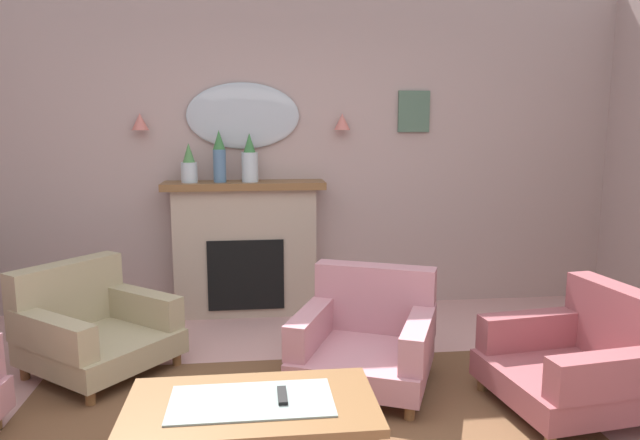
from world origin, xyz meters
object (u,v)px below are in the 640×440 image
(mantel_vase_right, at_px, (219,157))
(mantel_vase_left, at_px, (250,161))
(wall_sconce_left, at_px, (140,122))
(fireplace, at_px, (246,250))
(wall_sconce_right, at_px, (342,122))
(armchair_beside_couch, at_px, (367,336))
(tv_remote, at_px, (282,396))
(coffee_table, at_px, (252,413))
(armchair_near_fireplace, at_px, (91,326))
(armchair_by_coffee_table, at_px, (583,359))
(framed_picture, at_px, (414,112))
(wall_mirror, at_px, (243,116))
(mantel_vase_centre, at_px, (189,166))

(mantel_vase_right, distance_m, mantel_vase_left, 0.25)
(wall_sconce_left, bearing_deg, fireplace, -6.16)
(wall_sconce_right, distance_m, armchair_beside_couch, 2.06)
(fireplace, bearing_deg, tv_remote, -85.82)
(coffee_table, bearing_deg, armchair_near_fireplace, 126.00)
(tv_remote, bearing_deg, armchair_beside_couch, 60.90)
(fireplace, height_order, mantel_vase_right, mantel_vase_right)
(coffee_table, distance_m, armchair_by_coffee_table, 1.98)
(tv_remote, distance_m, armchair_beside_couch, 1.23)
(armchair_near_fireplace, bearing_deg, tv_remote, -50.46)
(mantel_vase_left, distance_m, armchair_near_fireplace, 1.81)
(framed_picture, bearing_deg, armchair_by_coffee_table, -78.30)
(coffee_table, relative_size, tv_remote, 6.88)
(tv_remote, bearing_deg, armchair_by_coffee_table, 17.57)
(mantel_vase_left, relative_size, framed_picture, 1.13)
(mantel_vase_right, bearing_deg, wall_mirror, 40.36)
(mantel_vase_left, distance_m, armchair_by_coffee_table, 2.90)
(wall_mirror, bearing_deg, wall_sconce_right, -3.37)
(mantel_vase_centre, relative_size, armchair_by_coffee_table, 0.36)
(wall_sconce_right, bearing_deg, wall_mirror, 176.63)
(coffee_table, bearing_deg, framed_picture, 61.64)
(mantel_vase_left, height_order, tv_remote, mantel_vase_left)
(wall_sconce_left, bearing_deg, mantel_vase_right, -10.46)
(wall_sconce_right, xyz_separation_m, armchair_beside_couch, (-0.07, -1.55, -1.35))
(framed_picture, bearing_deg, armchair_beside_couch, -114.14)
(wall_mirror, height_order, wall_sconce_right, wall_mirror)
(wall_sconce_left, bearing_deg, mantel_vase_centre, -16.70)
(mantel_vase_left, xyz_separation_m, armchair_by_coffee_table, (1.89, -1.94, -1.03))
(mantel_vase_right, xyz_separation_m, tv_remote, (0.38, -2.50, -0.92))
(coffee_table, bearing_deg, fireplace, 91.10)
(mantel_vase_centre, bearing_deg, framed_picture, 5.27)
(wall_mirror, bearing_deg, tv_remote, -86.04)
(wall_sconce_left, distance_m, armchair_beside_couch, 2.62)
(mantel_vase_left, distance_m, coffee_table, 2.68)
(armchair_by_coffee_table, relative_size, armchair_beside_couch, 0.86)
(armchair_beside_couch, bearing_deg, tv_remote, -119.10)
(mantel_vase_left, bearing_deg, framed_picture, 7.08)
(armchair_by_coffee_table, xyz_separation_m, armchair_beside_couch, (-1.16, 0.51, 0.00))
(mantel_vase_left, relative_size, wall_mirror, 0.42)
(mantel_vase_right, height_order, armchair_beside_couch, mantel_vase_right)
(mantel_vase_left, bearing_deg, coffee_table, -90.03)
(wall_sconce_right, bearing_deg, mantel_vase_left, -171.47)
(wall_mirror, bearing_deg, mantel_vase_centre, -159.30)
(fireplace, distance_m, framed_picture, 1.91)
(wall_sconce_left, bearing_deg, wall_mirror, 3.37)
(wall_sconce_right, height_order, tv_remote, wall_sconce_right)
(wall_sconce_left, bearing_deg, tv_remote, -68.43)
(fireplace, bearing_deg, armchair_beside_couch, -61.90)
(mantel_vase_right, xyz_separation_m, armchair_by_coffee_table, (2.14, -1.94, -1.07))
(framed_picture, bearing_deg, coffee_table, -118.36)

